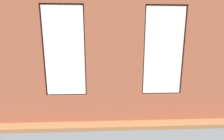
% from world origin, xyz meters
% --- Properties ---
extents(ground_plane, '(6.95, 5.40, 0.10)m').
position_xyz_m(ground_plane, '(0.00, 0.00, -0.05)').
color(ground_plane, '#99663D').
extents(brick_wall_with_windows, '(6.35, 0.30, 3.25)m').
position_xyz_m(brick_wall_with_windows, '(-0.00, 2.32, 1.59)').
color(brick_wall_with_windows, '#9E5138').
rests_on(brick_wall_with_windows, ground_plane).
extents(white_wall_right, '(0.10, 4.40, 3.25)m').
position_xyz_m(white_wall_right, '(3.13, 0.20, 1.63)').
color(white_wall_right, white).
rests_on(white_wall_right, ground_plane).
extents(couch_by_window, '(2.06, 0.87, 0.80)m').
position_xyz_m(couch_by_window, '(0.56, 1.67, 0.33)').
color(couch_by_window, black).
rests_on(couch_by_window, ground_plane).
extents(couch_left, '(0.96, 2.11, 0.80)m').
position_xyz_m(couch_left, '(-2.48, 0.43, 0.33)').
color(couch_left, black).
rests_on(couch_left, ground_plane).
extents(coffee_table, '(1.52, 0.84, 0.42)m').
position_xyz_m(coffee_table, '(-0.06, 0.02, 0.37)').
color(coffee_table, olive).
rests_on(coffee_table, ground_plane).
extents(cup_ceramic, '(0.08, 0.08, 0.09)m').
position_xyz_m(cup_ceramic, '(0.40, 0.14, 0.47)').
color(cup_ceramic, '#B23D38').
rests_on(cup_ceramic, coffee_table).
extents(candle_jar, '(0.08, 0.08, 0.12)m').
position_xyz_m(candle_jar, '(0.13, -0.09, 0.48)').
color(candle_jar, '#B7333D').
rests_on(candle_jar, coffee_table).
extents(table_plant_small, '(0.12, 0.12, 0.20)m').
position_xyz_m(table_plant_small, '(-0.48, -0.13, 0.53)').
color(table_plant_small, gray).
rests_on(table_plant_small, coffee_table).
extents(remote_silver, '(0.09, 0.18, 0.02)m').
position_xyz_m(remote_silver, '(-0.17, 0.14, 0.43)').
color(remote_silver, '#B2B2B7').
rests_on(remote_silver, coffee_table).
extents(remote_black, '(0.17, 0.14, 0.02)m').
position_xyz_m(remote_black, '(-0.06, 0.02, 0.43)').
color(remote_black, black).
rests_on(remote_black, coffee_table).
extents(media_console, '(1.21, 0.42, 0.48)m').
position_xyz_m(media_console, '(2.83, 0.23, 0.24)').
color(media_console, black).
rests_on(media_console, ground_plane).
extents(tv_flatscreen, '(0.94, 0.20, 0.68)m').
position_xyz_m(tv_flatscreen, '(2.83, 0.23, 0.83)').
color(tv_flatscreen, black).
rests_on(tv_flatscreen, media_console).
extents(papasan_chair, '(1.16, 1.16, 0.72)m').
position_xyz_m(papasan_chair, '(0.83, -1.46, 0.45)').
color(papasan_chair, olive).
rests_on(papasan_chair, ground_plane).
extents(potted_plant_foreground_right, '(1.12, 1.08, 1.33)m').
position_xyz_m(potted_plant_foreground_right, '(2.53, -1.65, 0.62)').
color(potted_plant_foreground_right, brown).
rests_on(potted_plant_foreground_right, ground_plane).
extents(potted_plant_corner_near_left, '(1.02, 0.99, 1.29)m').
position_xyz_m(potted_plant_corner_near_left, '(-2.63, -1.71, 0.62)').
color(potted_plant_corner_near_left, '#47423D').
rests_on(potted_plant_corner_near_left, ground_plane).
extents(potted_plant_corner_far_left, '(1.01, 1.03, 1.33)m').
position_xyz_m(potted_plant_corner_far_left, '(-2.64, 1.78, 0.75)').
color(potted_plant_corner_far_left, beige).
rests_on(potted_plant_corner_far_left, ground_plane).
extents(potted_plant_beside_window_right, '(0.63, 0.77, 1.19)m').
position_xyz_m(potted_plant_beside_window_right, '(1.81, 1.77, 0.49)').
color(potted_plant_beside_window_right, beige).
rests_on(potted_plant_beside_window_right, ground_plane).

